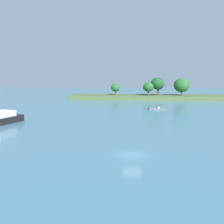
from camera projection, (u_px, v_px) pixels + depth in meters
The scene contains 3 objects.
ground_plane at pixel (132, 155), 38.23m from camera, with size 400.00×400.00×0.00m, color teal.
treeline_island at pixel (186, 93), 124.47m from camera, with size 97.21×15.38×10.54m.
small_motorboat at pixel (157, 109), 87.89m from camera, with size 5.59×2.11×0.96m.
Camera 1 is at (0.91, -37.20, 10.95)m, focal length 44.38 mm.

